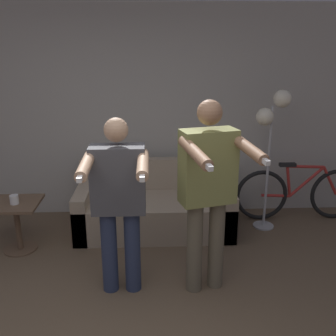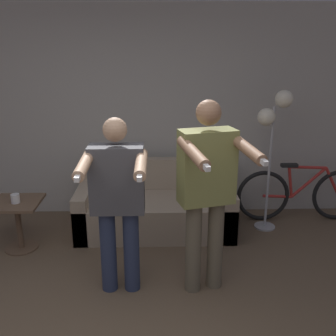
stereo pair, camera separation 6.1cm
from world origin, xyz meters
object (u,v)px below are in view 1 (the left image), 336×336
person_right (208,186)px  cat (120,152)px  bicycle (299,193)px  floor_lamp (272,121)px  couch (155,209)px  side_table (17,216)px  person_left (119,197)px  cup (14,200)px

person_right → cat: size_ratio=3.40×
cat → bicycle: cat is taller
floor_lamp → bicycle: floor_lamp is taller
couch → side_table: (-1.46, -0.44, 0.14)m
person_left → person_right: size_ratio=0.92×
floor_lamp → cat: bearing=169.7°
side_table → cup: cup is taller
person_right → cup: person_right is taller
person_left → bicycle: person_left is taller
couch → cup: (-1.45, -0.48, 0.34)m
person_left → side_table: size_ratio=2.87×
floor_lamp → side_table: 2.97m
cat → cup: 1.34m
couch → floor_lamp: floor_lamp is taller
couch → bicycle: bearing=6.4°
cup → cat: bearing=37.2°
side_table → cup: bearing=-72.6°
couch → floor_lamp: 1.69m
person_right → side_table: (-1.91, 0.78, -0.60)m
person_right → cup: (-1.90, 0.75, -0.40)m
side_table → cat: bearing=35.7°
bicycle → couch: bearing=-173.6°
person_left → side_table: bearing=145.7°
bicycle → cup: bearing=-168.2°
person_right → person_left: bearing=165.0°
person_left → side_table: person_left is taller
cup → bicycle: size_ratio=0.06×
floor_lamp → cup: floor_lamp is taller
person_left → side_table: 1.49m
floor_lamp → bicycle: size_ratio=1.03×
couch → cup: couch is taller
couch → person_right: bearing=-70.1°
couch → cup: 1.57m
person_right → side_table: 2.15m
person_left → floor_lamp: floor_lamp is taller
person_right → cat: (-0.86, 1.54, -0.12)m
couch → side_table: bearing=-163.1°
person_right → cup: bearing=143.3°
couch → cup: size_ratio=19.02×
cat → side_table: 1.38m
cup → bicycle: (3.26, 0.68, -0.25)m
couch → person_left: (-0.31, -1.23, 0.65)m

